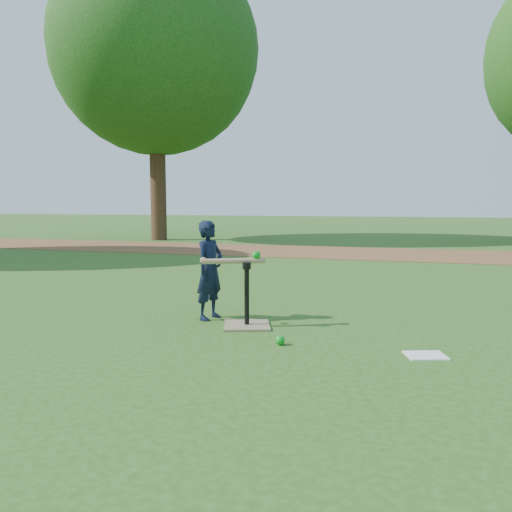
# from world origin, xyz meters

# --- Properties ---
(ground) EXTENTS (80.00, 80.00, 0.00)m
(ground) POSITION_xyz_m (0.00, 0.00, 0.00)
(ground) COLOR #285116
(ground) RESTS_ON ground
(dirt_strip) EXTENTS (24.00, 3.00, 0.01)m
(dirt_strip) POSITION_xyz_m (0.00, 7.50, 0.01)
(dirt_strip) COLOR brown
(dirt_strip) RESTS_ON ground
(child) EXTENTS (0.32, 0.41, 1.01)m
(child) POSITION_xyz_m (-0.24, 0.27, 0.50)
(child) COLOR black
(child) RESTS_ON ground
(wiffle_ball_ground) EXTENTS (0.08, 0.08, 0.08)m
(wiffle_ball_ground) POSITION_xyz_m (0.68, -0.44, 0.04)
(wiffle_ball_ground) COLOR #0D941C
(wiffle_ball_ground) RESTS_ON ground
(clipboard) EXTENTS (0.36, 0.31, 0.01)m
(clipboard) POSITION_xyz_m (1.83, -0.41, 0.01)
(clipboard) COLOR white
(clipboard) RESTS_ON ground
(batting_tee) EXTENTS (0.55, 0.55, 0.61)m
(batting_tee) POSITION_xyz_m (0.22, 0.08, 0.11)
(batting_tee) COLOR #8C7C59
(batting_tee) RESTS_ON ground
(swing_action) EXTENTS (0.61, 0.31, 0.13)m
(swing_action) POSITION_xyz_m (0.10, 0.07, 0.64)
(swing_action) COLOR tan
(swing_action) RESTS_ON ground
(tree_left) EXTENTS (6.40, 6.40, 9.08)m
(tree_left) POSITION_xyz_m (-6.00, 10.00, 5.87)
(tree_left) COLOR #382316
(tree_left) RESTS_ON ground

